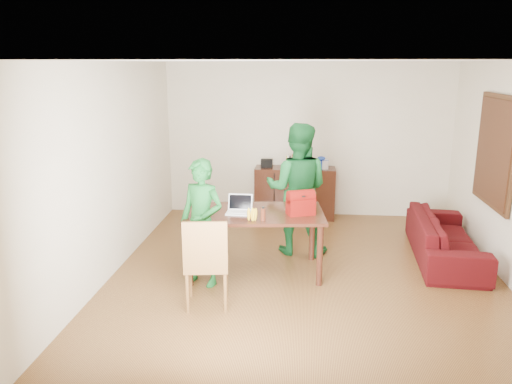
# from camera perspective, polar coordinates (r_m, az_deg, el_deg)

# --- Properties ---
(room) EXTENTS (5.20, 5.70, 2.90)m
(room) POSITION_cam_1_polar(r_m,az_deg,el_deg) (6.35, 6.02, 1.99)
(room) COLOR #432210
(room) RESTS_ON ground
(table) EXTENTS (1.85, 1.16, 0.82)m
(table) POSITION_cam_1_polar(r_m,az_deg,el_deg) (6.43, -0.17, -3.21)
(table) COLOR black
(table) RESTS_ON ground
(chair) EXTENTS (0.54, 0.52, 1.06)m
(chair) POSITION_cam_1_polar(r_m,az_deg,el_deg) (5.73, -5.62, -9.97)
(chair) COLOR brown
(chair) RESTS_ON ground
(person_near) EXTENTS (0.67, 0.56, 1.58)m
(person_near) POSITION_cam_1_polar(r_m,az_deg,el_deg) (6.12, -6.21, -3.53)
(person_near) COLOR #166425
(person_near) RESTS_ON ground
(person_far) EXTENTS (0.99, 0.82, 1.88)m
(person_far) POSITION_cam_1_polar(r_m,az_deg,el_deg) (7.10, 4.73, 0.32)
(person_far) COLOR #145D27
(person_far) RESTS_ON ground
(laptop) EXTENTS (0.32, 0.22, 0.22)m
(laptop) POSITION_cam_1_polar(r_m,az_deg,el_deg) (6.33, -1.99, -2.10)
(laptop) COLOR white
(laptop) RESTS_ON table
(bananas) EXTENTS (0.17, 0.12, 0.06)m
(bananas) POSITION_cam_1_polar(r_m,az_deg,el_deg) (6.04, -0.44, -3.02)
(bananas) COLOR yellow
(bananas) RESTS_ON table
(bottle) EXTENTS (0.06, 0.06, 0.17)m
(bottle) POSITION_cam_1_polar(r_m,az_deg,el_deg) (6.04, 0.81, -2.49)
(bottle) COLOR #522212
(bottle) RESTS_ON table
(red_bag) EXTENTS (0.38, 0.30, 0.25)m
(red_bag) POSITION_cam_1_polar(r_m,az_deg,el_deg) (6.30, 5.13, -1.47)
(red_bag) COLOR maroon
(red_bag) RESTS_ON table
(sofa) EXTENTS (0.95, 2.12, 0.61)m
(sofa) POSITION_cam_1_polar(r_m,az_deg,el_deg) (7.50, 20.82, -4.92)
(sofa) COLOR #390711
(sofa) RESTS_ON ground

